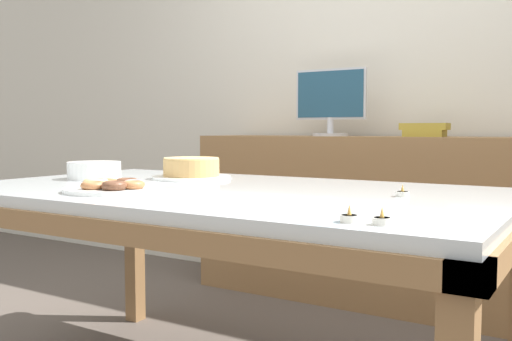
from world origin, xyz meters
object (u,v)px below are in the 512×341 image
(tealight_near_cakes, at_px, (349,218))
(tealight_left_edge, at_px, (402,193))
(pastry_platter, at_px, (114,187))
(plate_stack, at_px, (94,170))
(computer_monitor, at_px, (330,103))
(tealight_right_edge, at_px, (382,220))
(cake_chocolate_round, at_px, (191,169))
(book_stack, at_px, (425,130))

(tealight_near_cakes, relative_size, tealight_left_edge, 1.00)
(pastry_platter, distance_m, plate_stack, 0.50)
(plate_stack, xyz_separation_m, tealight_near_cakes, (1.28, -0.46, -0.02))
(computer_monitor, xyz_separation_m, tealight_right_edge, (0.95, -1.84, -0.34))
(tealight_near_cakes, bearing_deg, computer_monitor, 115.54)
(computer_monitor, bearing_deg, tealight_near_cakes, -64.46)
(pastry_platter, height_order, plate_stack, plate_stack)
(plate_stack, bearing_deg, tealight_right_edge, -18.68)
(tealight_right_edge, height_order, tealight_near_cakes, same)
(computer_monitor, relative_size, cake_chocolate_round, 1.34)
(tealight_near_cakes, bearing_deg, pastry_platter, 168.94)
(book_stack, relative_size, cake_chocolate_round, 0.77)
(tealight_right_edge, xyz_separation_m, tealight_left_edge, (-0.12, 0.52, 0.00))
(tealight_right_edge, bearing_deg, book_stack, 102.79)
(book_stack, bearing_deg, pastry_platter, -107.66)
(pastry_platter, relative_size, tealight_left_edge, 8.00)
(computer_monitor, distance_m, cake_chocolate_round, 1.21)
(pastry_platter, distance_m, tealight_right_edge, 0.96)
(computer_monitor, height_order, pastry_platter, computer_monitor)
(book_stack, distance_m, tealight_left_edge, 1.37)
(computer_monitor, bearing_deg, tealight_right_edge, -62.64)
(pastry_platter, relative_size, plate_stack, 1.52)
(book_stack, bearing_deg, plate_stack, -124.20)
(cake_chocolate_round, bearing_deg, tealight_right_edge, -33.05)
(computer_monitor, distance_m, pastry_platter, 1.70)
(plate_stack, height_order, tealight_left_edge, plate_stack)
(pastry_platter, xyz_separation_m, tealight_right_edge, (0.95, -0.17, -0.00))
(pastry_platter, relative_size, tealight_right_edge, 8.00)
(computer_monitor, xyz_separation_m, book_stack, (0.53, 0.00, -0.15))
(computer_monitor, bearing_deg, plate_stack, -106.36)
(book_stack, relative_size, plate_stack, 1.16)
(cake_chocolate_round, height_order, tealight_left_edge, cake_chocolate_round)
(plate_stack, bearing_deg, book_stack, 55.80)
(tealight_near_cakes, bearing_deg, plate_stack, 160.19)
(book_stack, relative_size, tealight_left_edge, 6.07)
(plate_stack, bearing_deg, computer_monitor, 73.64)
(book_stack, height_order, cake_chocolate_round, book_stack)
(cake_chocolate_round, bearing_deg, tealight_near_cakes, -35.12)
(cake_chocolate_round, xyz_separation_m, plate_stack, (-0.33, -0.21, -0.00))
(cake_chocolate_round, relative_size, tealight_near_cakes, 7.89)
(cake_chocolate_round, bearing_deg, book_stack, 62.41)
(computer_monitor, distance_m, tealight_right_edge, 2.10)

